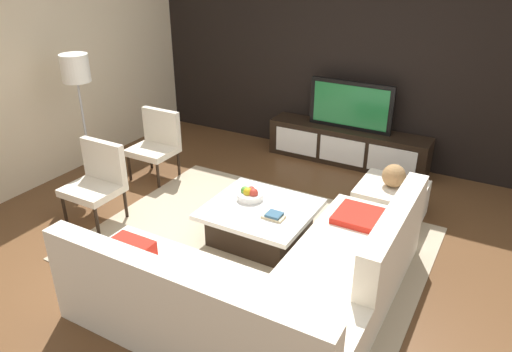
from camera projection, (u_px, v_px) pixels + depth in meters
name	position (u px, v px, depth m)	size (l,w,h in m)	color
ground_plane	(264.00, 246.00, 4.93)	(14.00, 14.00, 0.00)	brown
feature_wall_back	(362.00, 58.00, 6.44)	(6.40, 0.12, 2.80)	black
side_wall_left	(42.00, 69.00, 5.89)	(0.12, 5.20, 2.80)	beige
area_rug	(255.00, 243.00, 4.97)	(3.32, 2.52, 0.01)	tan
media_console	(347.00, 146.00, 6.70)	(2.20, 0.44, 0.50)	black
television	(351.00, 106.00, 6.45)	(1.14, 0.06, 0.65)	black
sectional_couch	(270.00, 286.00, 3.91)	(2.34, 2.40, 0.84)	beige
coffee_table	(260.00, 222.00, 4.97)	(1.05, 0.97, 0.38)	black
accent_chair_near	(98.00, 177.00, 5.25)	(0.56, 0.50, 0.87)	black
floor_lamp	(76.00, 76.00, 5.64)	(0.32, 0.32, 1.64)	#A5A5AA
ottoman	(390.00, 202.00, 5.35)	(0.70, 0.70, 0.40)	beige
fruit_bowl	(250.00, 194.00, 5.02)	(0.28, 0.28, 0.14)	silver
accent_chair_far	(157.00, 140.00, 6.23)	(0.55, 0.50, 0.87)	black
decorative_ball	(394.00, 176.00, 5.21)	(0.25, 0.25, 0.25)	#997247
book_stack	(274.00, 216.00, 4.69)	(0.21, 0.14, 0.05)	#CCB78C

